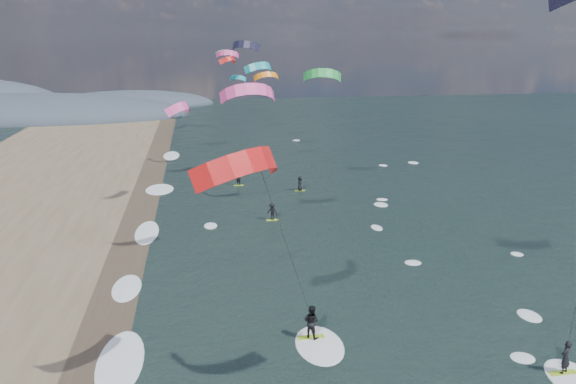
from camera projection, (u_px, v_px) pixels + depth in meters
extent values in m
cube|color=#382D23|center=(106.00, 326.00, 32.46)|extent=(3.00, 240.00, 0.00)
ellipsoid|color=#3D4756|center=(29.00, 118.00, 113.70)|extent=(64.00, 24.00, 10.00)
ellipsoid|color=#3D4756|center=(131.00, 105.00, 135.49)|extent=(40.00, 18.00, 7.00)
cube|color=#97C222|center=(563.00, 373.00, 27.85)|extent=(1.41, 0.42, 0.06)
imported|color=black|center=(566.00, 357.00, 27.61)|extent=(0.76, 0.67, 1.74)
cube|color=#97C222|center=(311.00, 337.00, 31.14)|extent=(1.49, 0.46, 0.07)
imported|color=black|center=(311.00, 321.00, 30.88)|extent=(1.16, 1.14, 1.89)
ellipsoid|color=white|center=(319.00, 345.00, 30.44)|extent=(2.60, 4.20, 0.12)
cylinder|color=black|center=(289.00, 252.00, 26.30)|extent=(0.02, 0.02, 12.39)
cube|color=#97C222|center=(272.00, 220.00, 51.00)|extent=(1.10, 0.35, 0.05)
imported|color=black|center=(272.00, 211.00, 50.78)|extent=(1.17, 1.02, 1.57)
cube|color=#97C222|center=(300.00, 190.00, 60.69)|extent=(1.10, 0.35, 0.05)
imported|color=black|center=(300.00, 183.00, 60.48)|extent=(0.51, 0.77, 1.55)
cube|color=#97C222|center=(239.00, 185.00, 62.86)|extent=(1.10, 0.35, 0.05)
imported|color=black|center=(238.00, 178.00, 62.63)|extent=(0.73, 0.71, 1.69)
ellipsoid|color=white|center=(119.00, 362.00, 28.85)|extent=(2.40, 5.40, 0.11)
ellipsoid|color=white|center=(136.00, 287.00, 37.40)|extent=(2.40, 5.40, 0.11)
ellipsoid|color=white|center=(149.00, 232.00, 47.86)|extent=(2.40, 5.40, 0.11)
ellipsoid|color=white|center=(158.00, 189.00, 61.17)|extent=(2.40, 5.40, 0.11)
ellipsoid|color=white|center=(166.00, 156.00, 78.28)|extent=(2.40, 5.40, 0.11)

